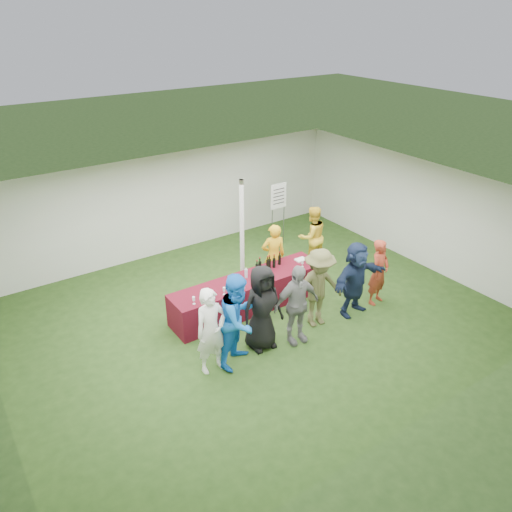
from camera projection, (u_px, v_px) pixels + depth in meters
ground at (253, 317)px, 10.85m from camera, size 60.00×60.00×0.00m
tent at (242, 236)px, 11.37m from camera, size 10.00×10.00×10.00m
serving_table at (249, 294)px, 11.01m from camera, size 3.60×0.80×0.75m
wine_bottles at (268, 264)px, 11.20m from camera, size 0.73×0.14×0.32m
wine_glasses at (237, 285)px, 10.37m from camera, size 2.84×0.13×0.16m
water_bottle at (246, 273)px, 10.84m from camera, size 0.07×0.07×0.23m
bar_towel at (301, 260)px, 11.61m from camera, size 0.25×0.18×0.03m
dump_bucket at (313, 259)px, 11.46m from camera, size 0.24×0.24×0.18m
wine_list_sign at (278, 201)px, 13.50m from camera, size 0.50×0.03×1.80m
staff_pourer at (273, 256)px, 11.69m from camera, size 0.67×0.54×1.60m
staff_back at (312, 236)px, 12.67m from camera, size 0.84×0.69×1.60m
customer_0 at (211, 331)px, 8.95m from camera, size 0.63×0.42×1.70m
customer_1 at (239, 320)px, 9.12m from camera, size 1.13×1.05×1.86m
customer_2 at (262, 308)px, 9.56m from camera, size 0.89×0.60×1.77m
customer_3 at (296, 305)px, 9.72m from camera, size 1.04×0.52×1.70m
customer_4 at (319, 288)px, 10.24m from camera, size 1.19×0.76×1.75m
customer_5 at (355, 279)px, 10.65m from camera, size 1.61×0.67×1.69m
customer_6 at (379, 272)px, 11.06m from camera, size 0.64×0.50×1.54m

